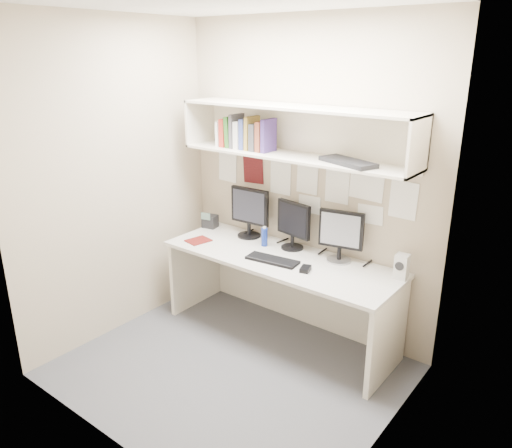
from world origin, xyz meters
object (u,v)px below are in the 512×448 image
Objects in this scene: monitor_right at (341,234)px; speaker at (402,266)px; desk at (280,296)px; maroon_notebook at (198,241)px; monitor_left at (250,210)px; keyboard at (272,260)px; desk_phone at (210,221)px; monitor_center at (293,223)px.

monitor_right is 0.54m from speaker.
maroon_notebook is at bearing -168.37° from desk.
keyboard is (0.50, -0.34, -0.23)m from monitor_left.
speaker is at bearing 12.36° from desk.
monitor_right is (0.42, 0.22, 0.59)m from desk.
desk is at bearing -22.48° from desk_phone.
monitor_left is at bearing 168.19° from monitor_right.
desk is 12.78× the size of desk_phone.
maroon_notebook is (-0.75, -0.38, -0.22)m from monitor_center.
desk is at bearing -73.41° from monitor_center.
desk is 0.81m from monitor_left.
desk is 10.69× the size of speaker.
speaker is at bearing 9.56° from monitor_center.
desk is 10.17× the size of maroon_notebook.
speaker is (0.52, -0.01, -0.14)m from monitor_right.
monitor_center is 0.93m from desk_phone.
monitor_center reaches higher than keyboard.
keyboard is 0.99m from speaker.
monitor_center reaches higher than maroon_notebook.
monitor_left is (-0.49, 0.22, 0.61)m from desk.
keyboard is 2.28× the size of speaker.
maroon_notebook is (-1.19, -0.38, -0.22)m from monitor_right.
monitor_left reaches higher than maroon_notebook.
desk is 1.05m from desk_phone.
speaker reaches higher than maroon_notebook.
keyboard is 2.72× the size of desk_phone.
monitor_center is 0.86m from maroon_notebook.
monitor_left reaches higher than speaker.
maroon_notebook is at bearing 175.85° from keyboard.
monitor_right reaches higher than speaker.
maroon_notebook is at bearing -129.00° from monitor_left.
desk_phone is at bearing 155.61° from keyboard.
keyboard is at bearing -29.25° from desk_phone.
monitor_left is 0.49m from desk_phone.
desk_phone is at bearing -177.33° from monitor_left.
desk_phone reaches higher than maroon_notebook.
monitor_right reaches higher than keyboard.
keyboard is at bearing -36.86° from monitor_left.
desk_phone is (-0.94, 0.18, 0.43)m from desk.
monitor_right is 0.58m from keyboard.
monitor_right is 2.22× the size of speaker.
keyboard is at bearing -86.23° from desk.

